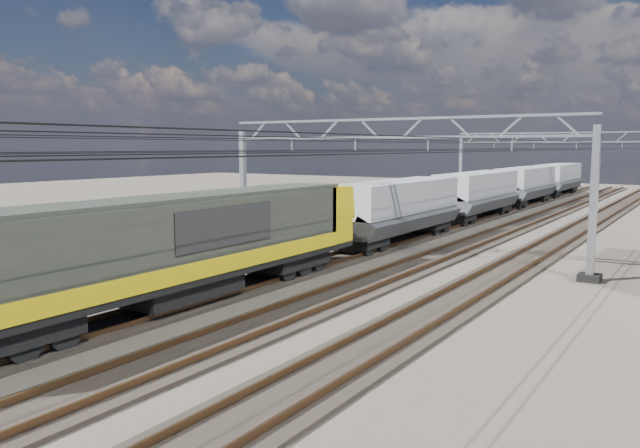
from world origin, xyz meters
The scene contains 13 objects.
ground centered at (0.00, 0.00, 0.00)m, with size 160.00×160.00×0.00m, color black.
track_outer_west centered at (-6.00, 0.00, 0.07)m, with size 2.60×140.00×0.30m.
track_loco centered at (-2.00, 0.00, 0.07)m, with size 2.60×140.00×0.30m.
track_inner_east centered at (2.00, 0.00, 0.07)m, with size 2.60×140.00×0.30m.
track_outer_east centered at (6.00, 0.00, 0.07)m, with size 2.60×140.00×0.30m.
catenary_gantry_mid centered at (0.00, 4.00, 3.91)m, with size 19.90×0.90×7.11m.
catenary_gantry_far centered at (0.00, 40.00, 3.91)m, with size 19.90×0.90×7.11m.
overhead_wires centered at (0.00, 8.00, 5.75)m, with size 12.03×140.00×0.53m.
locomotive centered at (-2.00, -8.54, 2.33)m, with size 2.76×21.10×3.62m.
hopper_wagon_lead centered at (-2.00, 9.15, 2.23)m, with size 3.38×13.00×3.25m.
hopper_wagon_mid centered at (-2.00, 23.35, 2.23)m, with size 3.38×13.00×3.25m.
hopper_wagon_third centered at (-2.00, 37.55, 2.23)m, with size 3.38×13.00×3.25m.
hopper_wagon_fourth centered at (-2.00, 51.75, 2.23)m, with size 3.38×13.00×3.25m.
Camera 1 is at (13.94, -24.11, 5.69)m, focal length 35.00 mm.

